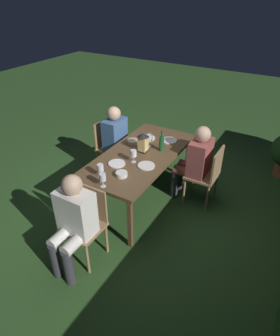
# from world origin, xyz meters

# --- Properties ---
(ground_plane) EXTENTS (16.00, 16.00, 0.00)m
(ground_plane) POSITION_xyz_m (0.00, 0.00, 0.00)
(ground_plane) COLOR #2D5123
(dining_table) EXTENTS (1.82, 0.87, 0.76)m
(dining_table) POSITION_xyz_m (0.00, 0.00, 0.70)
(dining_table) COLOR brown
(dining_table) RESTS_ON ground
(chair_head_far) EXTENTS (0.40, 0.42, 0.87)m
(chair_head_far) POSITION_xyz_m (1.16, 0.00, 0.49)
(chair_head_far) COLOR #9E7A51
(chair_head_far) RESTS_ON ground
(person_in_cream) EXTENTS (0.48, 0.38, 1.15)m
(person_in_cream) POSITION_xyz_m (1.36, 0.00, 0.64)
(person_in_cream) COLOR white
(person_in_cream) RESTS_ON ground
(chair_side_left_a) EXTENTS (0.42, 0.40, 0.87)m
(chair_side_left_a) POSITION_xyz_m (-0.41, -0.83, 0.49)
(chair_side_left_a) COLOR #9E7A51
(chair_side_left_a) RESTS_ON ground
(person_in_blue) EXTENTS (0.38, 0.47, 1.15)m
(person_in_blue) POSITION_xyz_m (-0.41, -0.63, 0.64)
(person_in_blue) COLOR #426699
(person_in_blue) RESTS_ON ground
(chair_side_right_a) EXTENTS (0.42, 0.40, 0.87)m
(chair_side_right_a) POSITION_xyz_m (-0.41, 0.83, 0.49)
(chair_side_right_a) COLOR #9E7A51
(chair_side_right_a) RESTS_ON ground
(person_in_rust) EXTENTS (0.38, 0.47, 1.15)m
(person_in_rust) POSITION_xyz_m (-0.41, 0.63, 0.64)
(person_in_rust) COLOR #9E4C47
(person_in_rust) RESTS_ON ground
(lantern_centerpiece) EXTENTS (0.15, 0.15, 0.27)m
(lantern_centerpiece) POSITION_xyz_m (-0.08, 0.00, 0.91)
(lantern_centerpiece) COLOR black
(lantern_centerpiece) RESTS_ON dining_table
(green_bottle_on_table) EXTENTS (0.07, 0.07, 0.29)m
(green_bottle_on_table) POSITION_xyz_m (-0.23, 0.20, 0.87)
(green_bottle_on_table) COLOR #195128
(green_bottle_on_table) RESTS_ON dining_table
(wine_glass_a) EXTENTS (0.08, 0.08, 0.17)m
(wine_glass_a) POSITION_xyz_m (0.22, 0.04, 0.88)
(wine_glass_a) COLOR silver
(wine_glass_a) RESTS_ON dining_table
(wine_glass_b) EXTENTS (0.08, 0.08, 0.17)m
(wine_glass_b) POSITION_xyz_m (0.71, -0.12, 0.88)
(wine_glass_b) COLOR silver
(wine_glass_b) RESTS_ON dining_table
(wine_glass_c) EXTENTS (0.08, 0.08, 0.17)m
(wine_glass_c) POSITION_xyz_m (0.85, 0.02, 0.88)
(wine_glass_c) COLOR silver
(wine_glass_c) RESTS_ON dining_table
(wine_glass_d) EXTENTS (0.08, 0.08, 0.17)m
(wine_glass_d) POSITION_xyz_m (-0.26, 0.00, 0.88)
(wine_glass_d) COLOR silver
(wine_glass_d) RESTS_ON dining_table
(plate_a) EXTENTS (0.22, 0.22, 0.01)m
(plate_a) POSITION_xyz_m (-0.54, 0.17, 0.77)
(plate_a) COLOR white
(plate_a) RESTS_ON dining_table
(plate_b) EXTENTS (0.22, 0.22, 0.01)m
(plate_b) POSITION_xyz_m (0.23, 0.23, 0.77)
(plate_b) COLOR silver
(plate_b) RESTS_ON dining_table
(plate_c) EXTENTS (0.21, 0.21, 0.01)m
(plate_c) POSITION_xyz_m (0.38, -0.12, 0.77)
(plate_c) COLOR white
(plate_c) RESTS_ON dining_table
(plate_d) EXTENTS (0.23, 0.23, 0.01)m
(plate_d) POSITION_xyz_m (-0.44, -0.14, 0.77)
(plate_d) COLOR white
(plate_d) RESTS_ON dining_table
(bowl_olives) EXTENTS (0.16, 0.16, 0.05)m
(bowl_olives) POSITION_xyz_m (-0.20, -0.24, 0.79)
(bowl_olives) COLOR #BCAD8E
(bowl_olives) RESTS_ON dining_table
(bowl_bread) EXTENTS (0.14, 0.14, 0.05)m
(bowl_bread) POSITION_xyz_m (0.57, 0.08, 0.79)
(bowl_bread) COLOR silver
(bowl_bread) RESTS_ON dining_table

